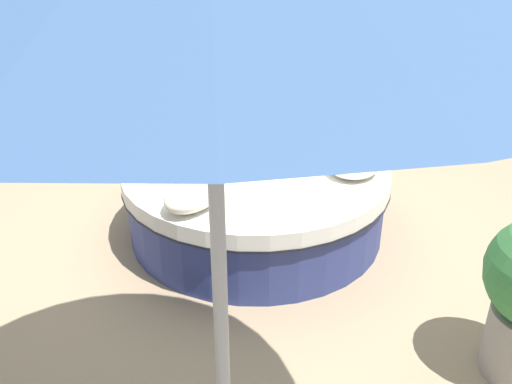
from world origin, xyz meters
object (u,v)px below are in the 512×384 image
throw_pillow_0 (195,193)px  throw_pillow_1 (354,165)px  patio_chair (273,97)px  round_bed (256,198)px

throw_pillow_0 → throw_pillow_1: (-0.99, 0.75, -0.02)m
throw_pillow_0 → patio_chair: bearing=-164.5°
round_bed → throw_pillow_0: throw_pillow_0 is taller
throw_pillow_0 → throw_pillow_1: throw_pillow_0 is taller
throw_pillow_0 → patio_chair: size_ratio=0.54×
round_bed → patio_chair: bearing=-156.6°
throw_pillow_1 → throw_pillow_0: bearing=-37.4°
throw_pillow_1 → round_bed: bearing=-72.1°
round_bed → throw_pillow_0: (0.76, -0.05, 0.37)m
round_bed → throw_pillow_1: (-0.23, 0.71, 0.35)m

